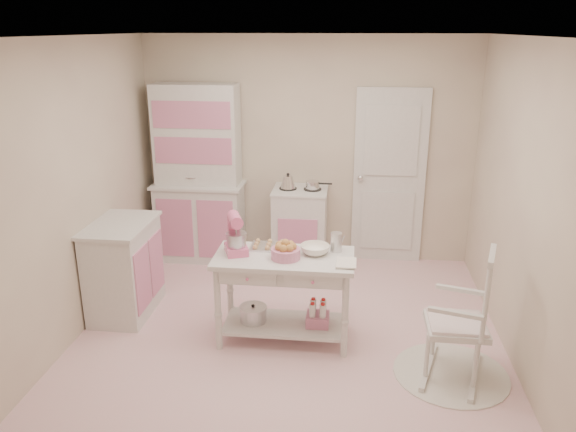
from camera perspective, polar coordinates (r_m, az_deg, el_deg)
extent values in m
plane|color=pink|center=(5.26, 0.13, -11.82)|extent=(3.80, 3.80, 0.00)
cube|color=white|center=(4.53, 0.15, 17.82)|extent=(3.80, 3.80, 0.04)
cube|color=beige|center=(6.57, 2.02, 6.64)|extent=(3.80, 0.04, 2.60)
cube|color=beige|center=(2.98, -4.02, -8.66)|extent=(3.80, 0.04, 2.60)
cube|color=beige|center=(5.29, -20.81, 2.44)|extent=(0.04, 3.80, 2.60)
cube|color=beige|center=(4.91, 22.78, 0.99)|extent=(0.04, 3.80, 2.60)
cube|color=silver|center=(6.60, 10.24, 3.91)|extent=(0.82, 0.05, 2.04)
cube|color=silver|center=(6.61, -9.14, 4.19)|extent=(1.06, 0.50, 2.08)
cube|color=silver|center=(6.52, 1.22, -1.11)|extent=(0.62, 0.57, 0.92)
cube|color=silver|center=(5.65, -16.32, -5.14)|extent=(0.54, 0.84, 0.92)
cylinder|color=white|center=(4.89, 16.20, -15.13)|extent=(0.92, 0.92, 0.01)
cube|color=silver|center=(4.62, 16.81, -9.49)|extent=(0.66, 0.82, 1.10)
cube|color=silver|center=(5.00, -0.40, -8.31)|extent=(1.20, 0.60, 0.80)
cube|color=pink|center=(4.85, -5.32, -1.90)|extent=(0.29, 0.33, 0.34)
cube|color=silver|center=(5.01, -1.86, -3.13)|extent=(0.34, 0.24, 0.02)
cylinder|color=pink|center=(4.76, -0.24, -3.82)|extent=(0.25, 0.25, 0.09)
imported|color=white|center=(4.86, 2.75, -3.42)|extent=(0.25, 0.25, 0.08)
cylinder|color=silver|center=(4.91, 4.92, -2.66)|extent=(0.10, 0.10, 0.17)
imported|color=white|center=(4.68, 4.90, -4.75)|extent=(0.17, 0.23, 0.02)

